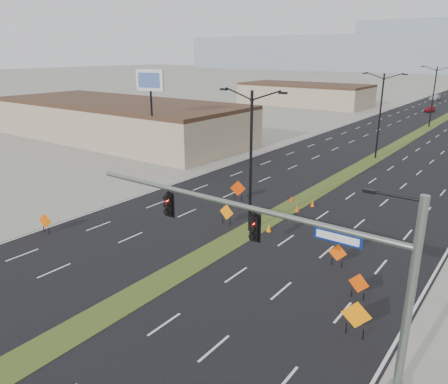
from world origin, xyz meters
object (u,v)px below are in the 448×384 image
Objects in this scene: signal_mast at (293,249)px; construction_sign_0 at (45,222)px; car_far at (435,98)px; cone_2 at (313,203)px; construction_sign_1 at (227,213)px; cone_0 at (269,228)px; streetlight_1 at (380,113)px; streetlight_2 at (433,95)px; construction_sign_2 at (238,189)px; construction_sign_4 at (356,316)px; pole_sign_west at (150,87)px; car_left at (430,109)px; streetlight_0 at (251,158)px; construction_sign_3 at (338,254)px; cone_3 at (291,199)px; cone_1 at (297,209)px; construction_sign_5 at (359,284)px.

signal_mast is 10.91× the size of construction_sign_0.
cone_2 is (10.11, -95.06, -0.39)m from car_far.
cone_0 is (3.23, 0.76, -0.66)m from construction_sign_1.
streetlight_1 is 1.00× the size of streetlight_2.
construction_sign_2 is 0.99× the size of construction_sign_4.
cone_0 is at bearing 124.85° from construction_sign_4.
streetlight_1 is 0.95× the size of pole_sign_west.
construction_sign_4 is at bearing -40.97° from cone_0.
car_left is 2.53× the size of construction_sign_0.
streetlight_0 is 5.31m from cone_0.
streetlight_1 reaches higher than cone_0.
construction_sign_0 is 1.03× the size of construction_sign_3.
cone_3 is 0.05× the size of pole_sign_west.
construction_sign_2 is at bearing -157.32° from cone_2.
construction_sign_1 is at bearing -117.78° from cone_1.
car_far is 3.13× the size of construction_sign_5.
signal_mast is 66.56m from streetlight_2.
streetlight_2 is 0.95× the size of pole_sign_west.
cone_3 is at bearing -19.35° from pole_sign_west.
streetlight_2 is at bearing -77.51° from car_left.
streetlight_1 is 5.56× the size of construction_sign_2.
cone_3 is at bearing -91.64° from streetlight_1.
construction_sign_4 is at bearing -79.28° from car_left.
car_far is at bearing 74.51° from construction_sign_0.
car_far is at bearing 68.43° from construction_sign_2.
construction_sign_0 is at bearing -94.03° from car_left.
construction_sign_3 is at bearing -52.86° from construction_sign_2.
cone_1 is (12.47, 14.56, -0.58)m from construction_sign_0.
cone_1 is at bearing -88.90° from streetlight_2.
construction_sign_3 is at bearing -76.12° from streetlight_1.
construction_sign_1 is (6.69, -102.62, 0.29)m from car_far.
cone_2 is at bearing 112.18° from signal_mast.
cone_0 is at bearing -86.97° from cone_1.
construction_sign_5 is 2.55× the size of cone_1.
pole_sign_west is (-19.32, 2.68, 8.39)m from cone_3.
cone_0 reaches higher than cone_1.
cone_1 is (-6.31, 7.02, -0.56)m from construction_sign_3.
streetlight_1 reaches higher than construction_sign_3.
streetlight_2 is 51.37m from construction_sign_2.
car_left is 6.73× the size of cone_2.
streetlight_0 reaches higher than construction_sign_5.
car_far is 97.47m from cone_1.
streetlight_2 is 64.52m from construction_sign_4.
construction_sign_0 is at bearing -87.14° from car_far.
signal_mast is 28.24× the size of cone_1.
cone_1 is (-9.66, 13.04, -0.78)m from construction_sign_4.
streetlight_2 is 16.76× the size of cone_0.
construction_sign_3 reaches higher than cone_2.
streetlight_0 is 5.52× the size of construction_sign_4.
construction_sign_0 is (-11.50, -9.00, -4.55)m from streetlight_0.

